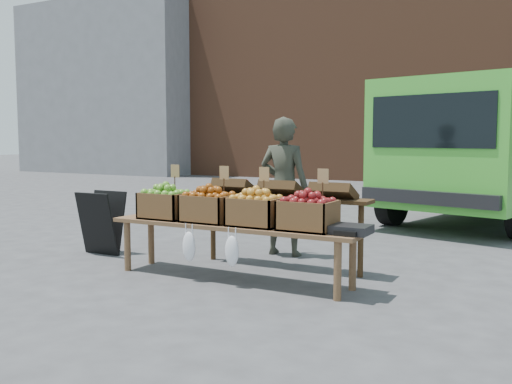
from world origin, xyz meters
The scene contains 13 objects.
ground centered at (0.00, 0.00, 0.00)m, with size 80.00×80.00×0.00m, color #49494B.
brick_building centered at (0.00, 15.00, 5.00)m, with size 24.00×4.00×10.00m, color brown.
grey_building centered at (-14.00, 13.00, 3.50)m, with size 8.00×3.00×7.00m, color slate.
delivery_van centered at (1.78, 5.30, 1.16)m, with size 2.36×5.16×2.31m, color green, non-canonical shape.
vendor centered at (-0.11, 0.95, 0.84)m, with size 0.61×0.40×1.68m, color #32352A.
chalkboard_sign centered at (-2.10, -0.08, 0.39)m, with size 0.52×0.29×0.79m, color black, non-canonical shape.
back_table centered at (0.18, 0.31, 0.52)m, with size 2.10×0.44×1.04m, color #362412, non-canonical shape.
display_bench centered at (-0.02, -0.41, 0.28)m, with size 2.70×0.56×0.57m, color brown, non-canonical shape.
crate_golden_apples centered at (-0.85, -0.41, 0.71)m, with size 0.50×0.40×0.28m, color #3E8724, non-canonical shape.
crate_russet_pears centered at (-0.30, -0.41, 0.71)m, with size 0.50×0.40×0.28m, color #8B3F0B, non-canonical shape.
crate_red_apples centered at (0.25, -0.41, 0.71)m, with size 0.50×0.40×0.28m, color #B39822, non-canonical shape.
crate_green_apples centered at (0.80, -0.41, 0.71)m, with size 0.50×0.40×0.28m, color #650E08, non-canonical shape.
weighing_scale centered at (1.23, -0.41, 0.61)m, with size 0.34×0.30×0.08m, color black.
Camera 1 is at (2.90, -5.26, 1.43)m, focal length 40.00 mm.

